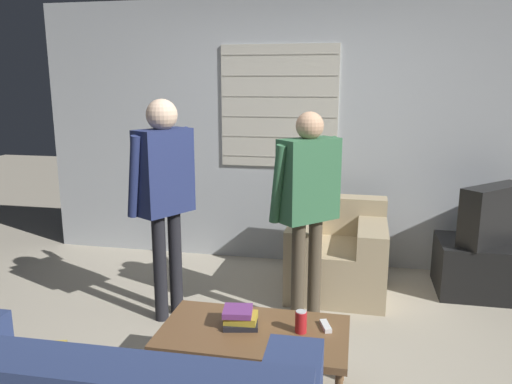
{
  "coord_description": "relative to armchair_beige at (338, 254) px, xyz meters",
  "views": [
    {
      "loc": [
        0.58,
        -2.78,
        1.78
      ],
      "look_at": [
        -0.13,
        0.66,
        1.0
      ],
      "focal_mm": 35.0,
      "sensor_mm": 36.0,
      "label": 1
    }
  ],
  "objects": [
    {
      "name": "ground_plane",
      "position": [
        -0.45,
        -1.37,
        -0.32
      ],
      "size": [
        16.0,
        16.0,
        0.0
      ],
      "primitive_type": "plane",
      "color": "#B2A893"
    },
    {
      "name": "wall_back",
      "position": [
        -0.45,
        0.66,
        0.96
      ],
      "size": [
        5.2,
        0.08,
        2.55
      ],
      "color": "#ADB2B7",
      "rests_on": "ground_plane"
    },
    {
      "name": "armchair_beige",
      "position": [
        0.0,
        0.0,
        0.0
      ],
      "size": [
        0.82,
        0.85,
        0.77
      ],
      "rotation": [
        0.0,
        0.0,
        3.13
      ],
      "color": "tan",
      "rests_on": "ground_plane"
    },
    {
      "name": "coffee_table",
      "position": [
        -0.4,
        -1.64,
        0.05
      ],
      "size": [
        1.06,
        0.59,
        0.41
      ],
      "color": "brown",
      "rests_on": "ground_plane"
    },
    {
      "name": "tv_stand",
      "position": [
        1.26,
        0.17,
        -0.1
      ],
      "size": [
        0.84,
        0.59,
        0.45
      ],
      "color": "black",
      "rests_on": "ground_plane"
    },
    {
      "name": "tv",
      "position": [
        1.26,
        0.17,
        0.37
      ],
      "size": [
        0.63,
        0.63,
        0.49
      ],
      "rotation": [
        0.0,
        0.0,
        3.92
      ],
      "color": "black",
      "rests_on": "tv_stand"
    },
    {
      "name": "person_left_standing",
      "position": [
        -1.25,
        -0.78,
        0.74
      ],
      "size": [
        0.6,
        0.76,
        1.66
      ],
      "rotation": [
        0.0,
        0.0,
        1.06
      ],
      "color": "black",
      "rests_on": "ground_plane"
    },
    {
      "name": "person_right_standing",
      "position": [
        -0.21,
        -0.64,
        0.68
      ],
      "size": [
        0.51,
        0.82,
        1.58
      ],
      "rotation": [
        0.0,
        0.0,
        0.79
      ],
      "color": "#4C4233",
      "rests_on": "ground_plane"
    },
    {
      "name": "book_stack",
      "position": [
        -0.49,
        -1.6,
        0.14
      ],
      "size": [
        0.23,
        0.21,
        0.1
      ],
      "color": "black",
      "rests_on": "coffee_table"
    },
    {
      "name": "soda_can",
      "position": [
        -0.14,
        -1.61,
        0.15
      ],
      "size": [
        0.07,
        0.07,
        0.13
      ],
      "color": "red",
      "rests_on": "coffee_table"
    },
    {
      "name": "spare_remote",
      "position": [
        -0.0,
        -1.53,
        0.1
      ],
      "size": [
        0.08,
        0.14,
        0.02
      ],
      "rotation": [
        0.0,
        0.0,
        0.32
      ],
      "color": "white",
      "rests_on": "coffee_table"
    }
  ]
}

